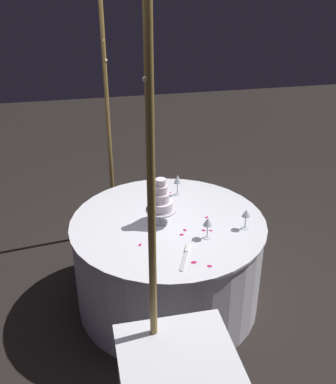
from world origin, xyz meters
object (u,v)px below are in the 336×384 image
at_px(cake_knife, 185,255).
at_px(wine_glass_2, 246,214).
at_px(tiered_cake, 161,201).
at_px(decorative_arch, 120,102).
at_px(wine_glass_0, 208,223).
at_px(wine_glass_1, 178,180).
at_px(main_table, 168,262).

bearing_deg(cake_knife, wine_glass_2, -64.62).
bearing_deg(tiered_cake, cake_knife, -171.14).
bearing_deg(decorative_arch, cake_knife, -143.75).
bearing_deg(wine_glass_0, wine_glass_1, 4.79).
bearing_deg(wine_glass_0, decorative_arch, 62.99).
distance_m(tiered_cake, wine_glass_1, 0.45).
height_order(wine_glass_0, cake_knife, wine_glass_0).
xyz_separation_m(wine_glass_1, cake_knife, (-0.83, 0.14, -0.13)).
bearing_deg(wine_glass_1, tiered_cake, 151.40).
height_order(decorative_arch, main_table, decorative_arch).
distance_m(tiered_cake, wine_glass_0, 0.38).
bearing_deg(decorative_arch, wine_glass_2, -104.18).
relative_size(decorative_arch, cake_knife, 8.99).
xyz_separation_m(tiered_cake, wine_glass_0, (-0.27, -0.27, -0.06)).
relative_size(main_table, wine_glass_0, 9.18).
distance_m(wine_glass_2, cake_knife, 0.56).
bearing_deg(wine_glass_0, tiered_cake, 45.08).
bearing_deg(wine_glass_2, cake_knife, 115.38).
xyz_separation_m(wine_glass_0, cake_knife, (-0.18, 0.20, -0.11)).
bearing_deg(cake_knife, wine_glass_0, -48.69).
height_order(tiered_cake, wine_glass_2, tiered_cake).
distance_m(wine_glass_0, wine_glass_2, 0.30).
distance_m(wine_glass_1, wine_glass_2, 0.70).
distance_m(tiered_cake, cake_knife, 0.48).
xyz_separation_m(decorative_arch, wine_glass_1, (0.39, -0.47, -0.77)).
height_order(wine_glass_0, wine_glass_1, wine_glass_1).
xyz_separation_m(wine_glass_2, cake_knife, (-0.24, 0.50, -0.11)).
distance_m(decorative_arch, main_table, 1.31).
distance_m(main_table, wine_glass_2, 0.73).
xyz_separation_m(main_table, wine_glass_0, (-0.27, -0.22, 0.48)).
distance_m(tiered_cake, wine_glass_2, 0.61).
bearing_deg(tiered_cake, wine_glass_1, -28.60).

